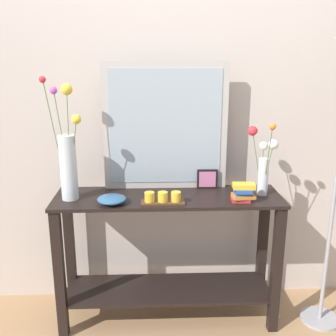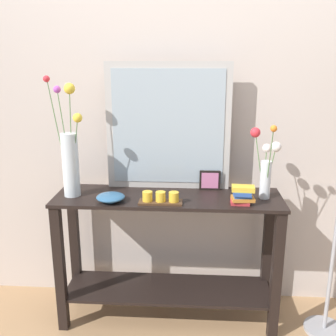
% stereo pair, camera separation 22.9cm
% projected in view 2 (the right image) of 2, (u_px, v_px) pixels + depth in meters
% --- Properties ---
extents(ground_plane, '(7.00, 6.00, 0.02)m').
position_uv_depth(ground_plane, '(168.00, 317.00, 2.56)').
color(ground_plane, '#A87F56').
extents(wall_back, '(6.40, 0.08, 2.70)m').
position_uv_depth(wall_back, '(171.00, 100.00, 2.49)').
color(wall_back, beige).
rests_on(wall_back, ground).
extents(console_table, '(1.34, 0.38, 0.82)m').
position_uv_depth(console_table, '(168.00, 247.00, 2.43)').
color(console_table, black).
rests_on(console_table, ground).
extents(mirror_leaning, '(0.75, 0.03, 0.77)m').
position_uv_depth(mirror_leaning, '(168.00, 127.00, 2.39)').
color(mirror_leaning, '#B7B2AD').
rests_on(mirror_leaning, console_table).
extents(tall_vase_left, '(0.22, 0.11, 0.69)m').
position_uv_depth(tall_vase_left, '(70.00, 156.00, 2.28)').
color(tall_vase_left, silver).
rests_on(tall_vase_left, console_table).
extents(vase_right, '(0.17, 0.19, 0.44)m').
position_uv_depth(vase_right, '(266.00, 164.00, 2.26)').
color(vase_right, silver).
rests_on(vase_right, console_table).
extents(candle_tray, '(0.24, 0.09, 0.07)m').
position_uv_depth(candle_tray, '(161.00, 198.00, 2.22)').
color(candle_tray, '#472D1C').
rests_on(candle_tray, console_table).
extents(picture_frame_small, '(0.13, 0.01, 0.12)m').
position_uv_depth(picture_frame_small, '(210.00, 180.00, 2.43)').
color(picture_frame_small, black).
rests_on(picture_frame_small, console_table).
extents(decorative_bowl, '(0.16, 0.16, 0.05)m').
position_uv_depth(decorative_bowl, '(111.00, 197.00, 2.24)').
color(decorative_bowl, '#2D5B84').
rests_on(decorative_bowl, console_table).
extents(book_stack, '(0.13, 0.10, 0.11)m').
position_uv_depth(book_stack, '(242.00, 195.00, 2.19)').
color(book_stack, '#C63338').
rests_on(book_stack, console_table).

